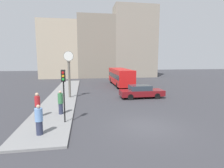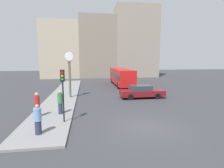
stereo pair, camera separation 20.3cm
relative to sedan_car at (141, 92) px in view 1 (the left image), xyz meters
The scene contains 10 objects.
ground_plane 8.54m from the sedan_car, 106.19° to the right, with size 120.00×120.00×0.00m, color #38383D.
sidewalk_corner 9.19m from the sedan_car, 160.18° to the left, with size 3.12×26.57×0.13m, color gray.
building_row 24.57m from the sedan_car, 93.77° to the left, with size 27.07×5.00×16.71m.
sedan_car is the anchor object (origin of this frame).
bus_distant 9.59m from the sedan_car, 91.99° to the left, with size 2.39×9.73×2.70m.
traffic_light_near 10.31m from the sedan_car, 137.70° to the right, with size 0.26×0.24×3.43m.
street_clock 8.11m from the sedan_car, behind, with size 1.05×0.32×4.96m.
pedestrian_green_hoodie 9.41m from the sedan_car, 147.94° to the right, with size 0.38×0.38×1.77m.
pedestrian_blue_stripe 12.20m from the sedan_car, 135.21° to the right, with size 0.41×0.41×1.67m.
pedestrian_red_top 10.96m from the sedan_car, 150.05° to the right, with size 0.36×0.36×1.76m.
Camera 1 is at (-3.83, -10.01, 4.19)m, focal length 28.00 mm.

